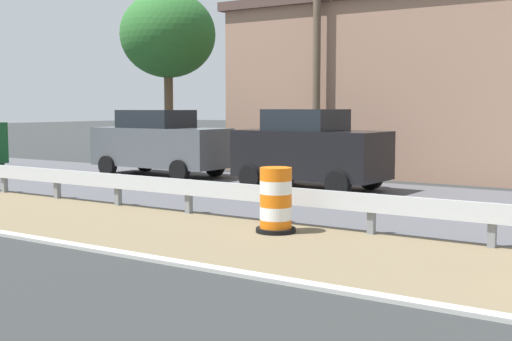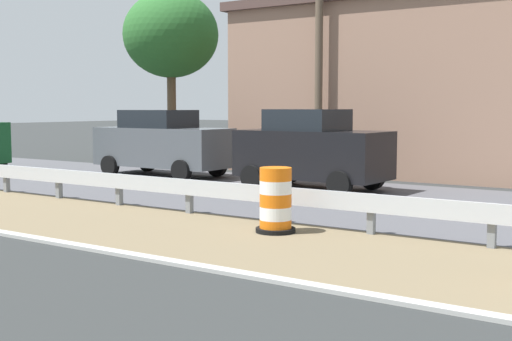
# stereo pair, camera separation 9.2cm
# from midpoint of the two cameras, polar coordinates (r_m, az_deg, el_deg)

# --- Properties ---
(traffic_barrel_close) EXTENTS (0.70, 0.70, 1.14)m
(traffic_barrel_close) POSITION_cam_midpoint_polar(r_m,az_deg,el_deg) (11.65, 1.48, -2.79)
(traffic_barrel_close) COLOR orange
(traffic_barrel_close) RESTS_ON ground
(car_trailing_near_lane) EXTENTS (1.95, 4.54, 2.09)m
(car_trailing_near_lane) POSITION_cam_midpoint_polar(r_m,az_deg,el_deg) (21.33, -8.33, 2.33)
(car_trailing_near_lane) COLOR #4C5156
(car_trailing_near_lane) RESTS_ON ground
(car_mid_far_lane) EXTENTS (2.13, 4.07, 2.13)m
(car_mid_far_lane) POSITION_cam_midpoint_polar(r_m,az_deg,el_deg) (17.73, 4.48, 1.79)
(car_mid_far_lane) COLOR black
(car_mid_far_lane) RESTS_ON ground
(roadside_shop_near) EXTENTS (9.01, 10.70, 5.71)m
(roadside_shop_near) POSITION_cam_midpoint_polar(r_m,az_deg,el_deg) (24.47, 13.31, 6.91)
(roadside_shop_near) COLOR #93705B
(roadside_shop_near) RESTS_ON ground
(utility_pole_near) EXTENTS (0.24, 1.80, 9.25)m
(utility_pole_near) POSITION_cam_midpoint_polar(r_m,az_deg,el_deg) (20.94, 5.10, 12.56)
(utility_pole_near) COLOR brown
(utility_pole_near) RESTS_ON ground
(tree_roadside) EXTENTS (3.84, 3.84, 6.82)m
(tree_roadside) POSITION_cam_midpoint_polar(r_m,az_deg,el_deg) (27.67, -7.63, 11.38)
(tree_roadside) COLOR brown
(tree_roadside) RESTS_ON ground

